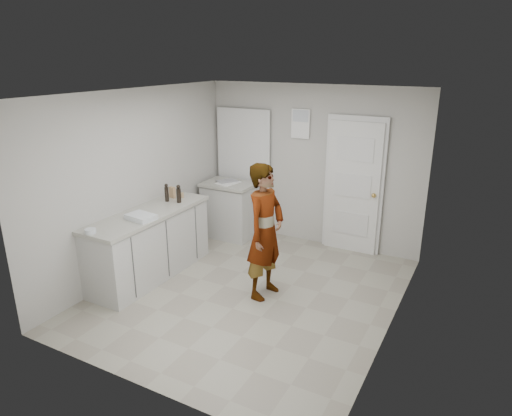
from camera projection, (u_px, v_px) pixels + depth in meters
The scene contains 12 objects.
ground at pixel (250, 293), 5.86m from camera, with size 4.00×4.00×0.00m, color gray.
room_shell at pixel (300, 179), 7.24m from camera, with size 4.00×4.00×4.00m.
main_counter at pixel (150, 246), 6.21m from camera, with size 0.64×1.96×0.93m.
side_counter at pixel (230, 212), 7.58m from camera, with size 0.84×0.61×0.93m.
person at pixel (265, 232), 5.57m from camera, with size 0.62×0.41×1.71m, color silver.
cake_mix_box at pixel (172, 192), 6.63m from camera, with size 0.10×0.04×0.16m, color #A77753.
spice_jar at pixel (182, 195), 6.65m from camera, with size 0.05×0.05×0.07m, color tan.
oil_cruet_a at pixel (179, 194), 6.40m from camera, with size 0.07×0.07×0.26m.
oil_cruet_b at pixel (167, 193), 6.45m from camera, with size 0.06×0.06×0.26m.
baking_dish at pixel (141, 217), 5.77m from camera, with size 0.39×0.30×0.06m.
egg_bowl at pixel (90, 231), 5.33m from camera, with size 0.13×0.13×0.05m.
papers at pixel (228, 183), 7.41m from camera, with size 0.27×0.35×0.01m, color white.
Camera 1 is at (2.53, -4.55, 2.90)m, focal length 32.00 mm.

